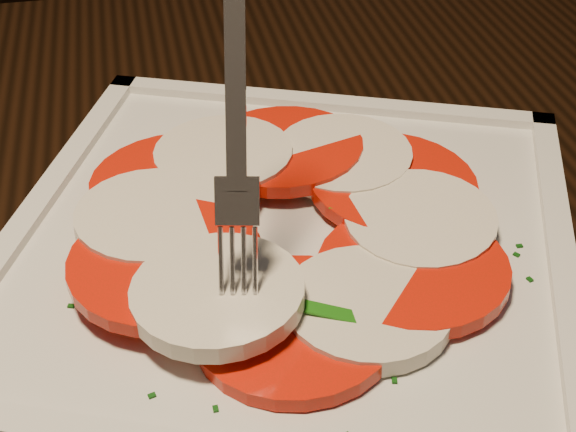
% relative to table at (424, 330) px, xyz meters
% --- Properties ---
extents(table, '(1.29, 0.93, 0.75)m').
position_rel_table_xyz_m(table, '(0.00, 0.00, 0.00)').
color(table, black).
rests_on(table, ground).
extents(chair, '(0.46, 0.46, 0.93)m').
position_rel_table_xyz_m(chair, '(0.18, 0.75, -0.12)').
color(chair, black).
rests_on(chair, ground).
extents(plate, '(0.39, 0.39, 0.01)m').
position_rel_table_xyz_m(plate, '(-0.10, -0.03, 0.11)').
color(plate, silver).
rests_on(plate, table).
extents(caprese_salad, '(0.25, 0.27, 0.03)m').
position_rel_table_xyz_m(caprese_salad, '(-0.10, -0.03, 0.12)').
color(caprese_salad, red).
rests_on(caprese_salad, plate).
extents(fork, '(0.04, 0.08, 0.18)m').
position_rel_table_xyz_m(fork, '(-0.12, -0.05, 0.22)').
color(fork, white).
rests_on(fork, caprese_salad).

